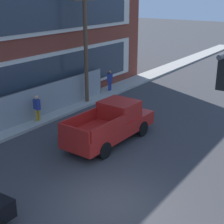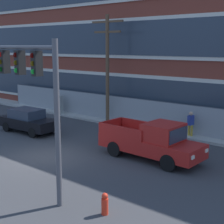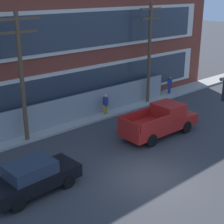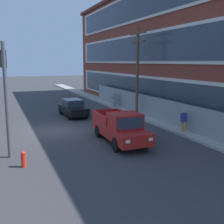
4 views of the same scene
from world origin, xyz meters
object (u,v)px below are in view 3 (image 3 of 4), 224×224
at_px(utility_pole_near_corner, 21,72).
at_px(utility_pole_midblock, 149,50).
at_px(pedestrian_by_fence, 106,103).
at_px(pedestrian_near_cabinet, 170,84).
at_px(sedan_black, 33,177).
at_px(pickup_truck_red, 161,121).

distance_m(utility_pole_near_corner, utility_pole_midblock, 11.11).
bearing_deg(pedestrian_by_fence, pedestrian_near_cabinet, 2.25).
bearing_deg(utility_pole_near_corner, pedestrian_near_cabinet, 2.19).
bearing_deg(sedan_black, utility_pole_midblock, 22.01).
xyz_separation_m(sedan_black, utility_pole_near_corner, (2.48, 5.24, 3.61)).
bearing_deg(sedan_black, pickup_truck_red, 3.32).
relative_size(utility_pole_midblock, pedestrian_by_fence, 4.71).
bearing_deg(utility_pole_midblock, pedestrian_near_cabinet, 5.46).
height_order(pickup_truck_red, pedestrian_near_cabinet, pickup_truck_red).
height_order(pickup_truck_red, pedestrian_by_fence, pickup_truck_red).
relative_size(pickup_truck_red, sedan_black, 1.28).
bearing_deg(sedan_black, pedestrian_near_cabinet, 19.12).
xyz_separation_m(utility_pole_near_corner, pedestrian_near_cabinet, (14.22, 0.54, -3.43)).
bearing_deg(utility_pole_midblock, pickup_truck_red, -129.91).
height_order(sedan_black, utility_pole_midblock, utility_pole_midblock).
height_order(pickup_truck_red, utility_pole_midblock, utility_pole_midblock).
xyz_separation_m(pickup_truck_red, sedan_black, (-9.45, -0.55, -0.14)).
distance_m(utility_pole_midblock, pedestrian_near_cabinet, 4.64).
xyz_separation_m(pedestrian_near_cabinet, pedestrian_by_fence, (-7.65, -0.30, 0.00)).
distance_m(sedan_black, utility_pole_near_corner, 6.84).
bearing_deg(utility_pole_near_corner, pedestrian_by_fence, 2.13).
relative_size(pickup_truck_red, utility_pole_midblock, 0.70).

